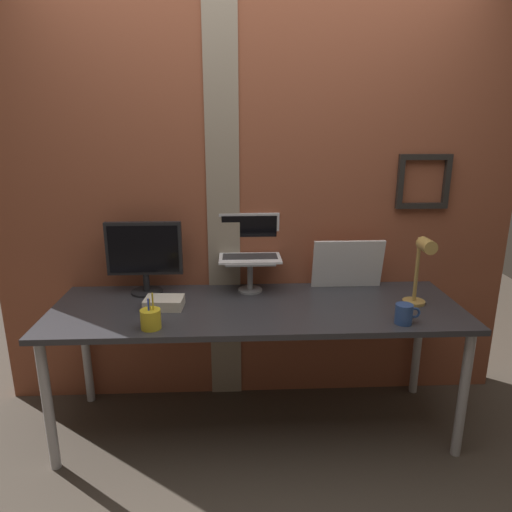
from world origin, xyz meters
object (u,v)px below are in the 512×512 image
monitor (144,252)px  coffee_mug (404,314)px  pen_cup (151,319)px  whiteboard_panel (348,264)px  laptop (250,245)px  desk_lamp (422,264)px

monitor → coffee_mug: 1.43m
monitor → pen_cup: monitor is taller
whiteboard_panel → pen_cup: whiteboard_panel is taller
monitor → whiteboard_panel: size_ratio=1.02×
pen_cup → laptop: bearing=48.8°
desk_lamp → pen_cup: bearing=-171.6°
pen_cup → coffee_mug: 1.22m
laptop → coffee_mug: size_ratio=2.84×
whiteboard_panel → monitor: bearing=-178.5°
monitor → coffee_mug: size_ratio=3.41×
monitor → coffee_mug: (1.33, -0.49, -0.19)m
whiteboard_panel → pen_cup: size_ratio=2.31×
whiteboard_panel → laptop: bearing=176.4°
monitor → laptop: bearing=6.4°
laptop → coffee_mug: laptop is taller
laptop → monitor: bearing=-173.6°
laptop → pen_cup: laptop is taller
pen_cup → coffee_mug: bearing=0.0°
desk_lamp → pen_cup: 1.40m
laptop → coffee_mug: (0.73, -0.56, -0.21)m
coffee_mug → laptop: bearing=142.7°
monitor → whiteboard_panel: bearing=1.5°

